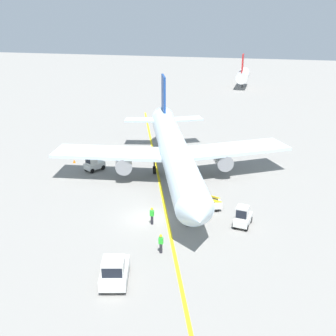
{
  "coord_description": "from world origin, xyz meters",
  "views": [
    {
      "loc": [
        10.6,
        -33.93,
        18.49
      ],
      "look_at": [
        0.27,
        7.33,
        2.5
      ],
      "focal_mm": 44.49,
      "sensor_mm": 36.0,
      "label": 1
    }
  ],
  "objects_px": {
    "baggage_tug_near_wing": "(243,217)",
    "safety_cone_nose_right": "(204,191)",
    "ground_crew_wing_walker": "(152,215)",
    "belt_loader_forward_hold": "(201,202)",
    "safety_cone_nose_left": "(74,161)",
    "airliner": "(174,150)",
    "pushback_tug": "(114,271)",
    "ground_crew_marshaller": "(161,243)",
    "baggage_tug_by_cargo_door": "(93,164)"
  },
  "relations": [
    {
      "from": "baggage_tug_near_wing",
      "to": "safety_cone_nose_right",
      "type": "distance_m",
      "value": 8.09
    },
    {
      "from": "baggage_tug_near_wing",
      "to": "ground_crew_wing_walker",
      "type": "xyz_separation_m",
      "value": [
        -8.16,
        -1.66,
        -0.02
      ]
    },
    {
      "from": "belt_loader_forward_hold",
      "to": "safety_cone_nose_left",
      "type": "xyz_separation_m",
      "value": [
        -18.38,
        9.53,
        -0.56
      ]
    },
    {
      "from": "airliner",
      "to": "safety_cone_nose_right",
      "type": "height_order",
      "value": "airliner"
    },
    {
      "from": "safety_cone_nose_right",
      "to": "pushback_tug",
      "type": "bearing_deg",
      "value": -101.82
    },
    {
      "from": "belt_loader_forward_hold",
      "to": "safety_cone_nose_right",
      "type": "relative_size",
      "value": 11.69
    },
    {
      "from": "baggage_tug_near_wing",
      "to": "ground_crew_wing_walker",
      "type": "height_order",
      "value": "baggage_tug_near_wing"
    },
    {
      "from": "airliner",
      "to": "belt_loader_forward_hold",
      "type": "relative_size",
      "value": 6.65
    },
    {
      "from": "baggage_tug_near_wing",
      "to": "ground_crew_marshaller",
      "type": "xyz_separation_m",
      "value": [
        -6.1,
        -6.19,
        -0.02
      ]
    },
    {
      "from": "baggage_tug_by_cargo_door",
      "to": "ground_crew_marshaller",
      "type": "height_order",
      "value": "baggage_tug_by_cargo_door"
    },
    {
      "from": "baggage_tug_near_wing",
      "to": "safety_cone_nose_right",
      "type": "bearing_deg",
      "value": 125.26
    },
    {
      "from": "pushback_tug",
      "to": "safety_cone_nose_left",
      "type": "relative_size",
      "value": 9.0
    },
    {
      "from": "belt_loader_forward_hold",
      "to": "safety_cone_nose_right",
      "type": "height_order",
      "value": "belt_loader_forward_hold"
    },
    {
      "from": "baggage_tug_by_cargo_door",
      "to": "safety_cone_nose_right",
      "type": "distance_m",
      "value": 14.82
    },
    {
      "from": "ground_crew_marshaller",
      "to": "safety_cone_nose_right",
      "type": "distance_m",
      "value": 12.87
    },
    {
      "from": "pushback_tug",
      "to": "safety_cone_nose_right",
      "type": "distance_m",
      "value": 17.88
    },
    {
      "from": "baggage_tug_by_cargo_door",
      "to": "ground_crew_marshaller",
      "type": "xyz_separation_m",
      "value": [
        12.96,
        -16.16,
        -0.02
      ]
    },
    {
      "from": "ground_crew_marshaller",
      "to": "safety_cone_nose_left",
      "type": "height_order",
      "value": "ground_crew_marshaller"
    },
    {
      "from": "baggage_tug_near_wing",
      "to": "safety_cone_nose_left",
      "type": "height_order",
      "value": "baggage_tug_near_wing"
    },
    {
      "from": "belt_loader_forward_hold",
      "to": "airliner",
      "type": "bearing_deg",
      "value": 120.83
    },
    {
      "from": "safety_cone_nose_left",
      "to": "safety_cone_nose_right",
      "type": "height_order",
      "value": "same"
    },
    {
      "from": "pushback_tug",
      "to": "ground_crew_wing_walker",
      "type": "xyz_separation_m",
      "value": [
        0.15,
        9.25,
        -0.08
      ]
    },
    {
      "from": "ground_crew_wing_walker",
      "to": "safety_cone_nose_left",
      "type": "height_order",
      "value": "ground_crew_wing_walker"
    },
    {
      "from": "baggage_tug_by_cargo_door",
      "to": "ground_crew_wing_walker",
      "type": "height_order",
      "value": "baggage_tug_by_cargo_door"
    },
    {
      "from": "pushback_tug",
      "to": "safety_cone_nose_left",
      "type": "xyz_separation_m",
      "value": [
        -14.38,
        22.91,
        -0.77
      ]
    },
    {
      "from": "airliner",
      "to": "ground_crew_wing_walker",
      "type": "height_order",
      "value": "airliner"
    },
    {
      "from": "airliner",
      "to": "baggage_tug_near_wing",
      "type": "height_order",
      "value": "airliner"
    },
    {
      "from": "ground_crew_marshaller",
      "to": "ground_crew_wing_walker",
      "type": "xyz_separation_m",
      "value": [
        -2.07,
        4.53,
        0.0
      ]
    },
    {
      "from": "baggage_tug_near_wing",
      "to": "ground_crew_marshaller",
      "type": "bearing_deg",
      "value": -134.56
    },
    {
      "from": "baggage_tug_near_wing",
      "to": "safety_cone_nose_left",
      "type": "relative_size",
      "value": 5.83
    },
    {
      "from": "ground_crew_marshaller",
      "to": "safety_cone_nose_left",
      "type": "xyz_separation_m",
      "value": [
        -16.59,
        18.19,
        -0.69
      ]
    },
    {
      "from": "safety_cone_nose_left",
      "to": "safety_cone_nose_right",
      "type": "xyz_separation_m",
      "value": [
        18.04,
        -5.42,
        0.0
      ]
    },
    {
      "from": "baggage_tug_by_cargo_door",
      "to": "safety_cone_nose_right",
      "type": "bearing_deg",
      "value": -13.25
    },
    {
      "from": "airliner",
      "to": "pushback_tug",
      "type": "xyz_separation_m",
      "value": [
        0.59,
        -21.06,
        -2.42
      ]
    },
    {
      "from": "ground_crew_wing_walker",
      "to": "safety_cone_nose_right",
      "type": "height_order",
      "value": "ground_crew_wing_walker"
    },
    {
      "from": "baggage_tug_by_cargo_door",
      "to": "safety_cone_nose_left",
      "type": "xyz_separation_m",
      "value": [
        -3.63,
        2.03,
        -0.71
      ]
    },
    {
      "from": "belt_loader_forward_hold",
      "to": "ground_crew_marshaller",
      "type": "xyz_separation_m",
      "value": [
        -1.79,
        -8.66,
        0.13
      ]
    },
    {
      "from": "belt_loader_forward_hold",
      "to": "baggage_tug_near_wing",
      "type": "bearing_deg",
      "value": -29.84
    },
    {
      "from": "safety_cone_nose_right",
      "to": "ground_crew_wing_walker",
      "type": "bearing_deg",
      "value": -113.08
    },
    {
      "from": "belt_loader_forward_hold",
      "to": "ground_crew_marshaller",
      "type": "bearing_deg",
      "value": -101.66
    },
    {
      "from": "belt_loader_forward_hold",
      "to": "ground_crew_marshaller",
      "type": "height_order",
      "value": "belt_loader_forward_hold"
    },
    {
      "from": "baggage_tug_near_wing",
      "to": "ground_crew_marshaller",
      "type": "height_order",
      "value": "baggage_tug_near_wing"
    },
    {
      "from": "airliner",
      "to": "pushback_tug",
      "type": "height_order",
      "value": "airliner"
    },
    {
      "from": "pushback_tug",
      "to": "ground_crew_wing_walker",
      "type": "bearing_deg",
      "value": 89.09
    },
    {
      "from": "airliner",
      "to": "safety_cone_nose_right",
      "type": "xyz_separation_m",
      "value": [
        4.25,
        -3.58,
        -3.2
      ]
    },
    {
      "from": "pushback_tug",
      "to": "belt_loader_forward_hold",
      "type": "xyz_separation_m",
      "value": [
        4.0,
        13.38,
        -0.22
      ]
    },
    {
      "from": "belt_loader_forward_hold",
      "to": "baggage_tug_by_cargo_door",
      "type": "bearing_deg",
      "value": 153.05
    },
    {
      "from": "ground_crew_marshaller",
      "to": "ground_crew_wing_walker",
      "type": "relative_size",
      "value": 1.0
    },
    {
      "from": "ground_crew_marshaller",
      "to": "belt_loader_forward_hold",
      "type": "bearing_deg",
      "value": 78.34
    },
    {
      "from": "belt_loader_forward_hold",
      "to": "ground_crew_wing_walker",
      "type": "height_order",
      "value": "belt_loader_forward_hold"
    }
  ]
}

